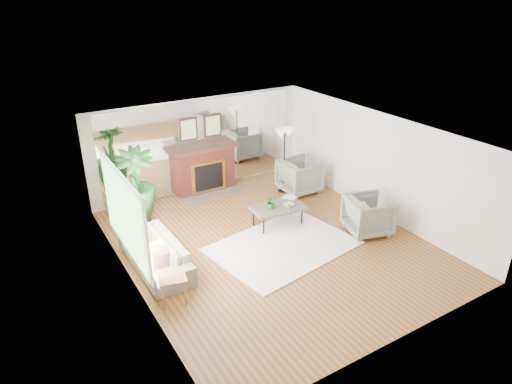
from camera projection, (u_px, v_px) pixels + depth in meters
ground at (271, 244)px, 9.94m from camera, size 7.00×7.00×0.00m
wall_left at (130, 229)px, 8.01m from camera, size 0.02×7.00×2.50m
wall_right at (377, 164)px, 10.83m from camera, size 0.02×7.00×2.50m
wall_back at (201, 145)px, 12.13m from camera, size 6.00×0.02×2.50m
mirror_panel at (201, 145)px, 12.11m from camera, size 5.40×0.04×2.40m
window_panel at (124, 214)px, 8.29m from camera, size 0.04×2.40×1.50m
fireplace at (205, 168)px, 12.20m from camera, size 1.85×0.83×2.05m
area_rug at (283, 246)px, 9.82m from camera, size 3.23×2.53×0.03m
coffee_table at (278, 208)px, 10.53m from camera, size 1.26×0.79×0.48m
sofa at (155, 254)px, 9.01m from camera, size 0.87×2.14×0.62m
armchair_back at (300, 176)px, 12.23m from camera, size 1.00×0.98×0.91m
armchair_front at (368, 215)px, 10.24m from camera, size 1.16×1.14×0.86m
side_table at (172, 280)px, 7.97m from camera, size 0.57×0.57×0.54m
potted_ficus at (136, 185)px, 10.37m from camera, size 1.04×1.04×1.86m
floor_lamp at (285, 138)px, 11.84m from camera, size 0.57×0.32×1.76m
tabletop_plant at (271, 202)px, 10.38m from camera, size 0.30×0.27×0.31m
fruit_bowl at (289, 205)px, 10.52m from camera, size 0.29×0.29×0.06m
book at (287, 199)px, 10.84m from camera, size 0.34×0.38×0.02m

